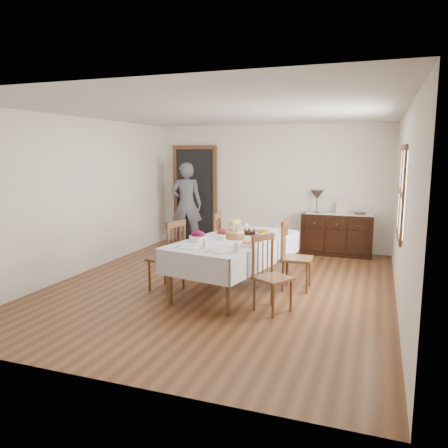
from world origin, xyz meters
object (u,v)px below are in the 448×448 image
(chair_right_near, at_px, (270,273))
(table_lamp, at_px, (317,196))
(dining_table, at_px, (234,245))
(person, at_px, (187,202))
(chair_left_far, at_px, (209,244))
(chair_left_near, at_px, (169,255))
(chair_right_far, at_px, (294,254))
(sideboard, at_px, (337,235))

(chair_right_near, distance_m, table_lamp, 3.54)
(dining_table, height_order, person, person)
(chair_left_far, bearing_deg, chair_left_near, -21.61)
(chair_right_near, bearing_deg, table_lamp, 28.25)
(chair_left_far, xyz_separation_m, chair_right_far, (1.45, -0.26, -0.00))
(chair_left_far, distance_m, chair_right_far, 1.48)
(chair_right_near, xyz_separation_m, sideboard, (0.52, 3.48, -0.08))
(person, height_order, table_lamp, person)
(table_lamp, bearing_deg, dining_table, -105.93)
(dining_table, xyz_separation_m, chair_right_near, (0.70, -0.66, -0.19))
(chair_left_far, xyz_separation_m, table_lamp, (1.45, 2.21, 0.65))
(chair_right_far, bearing_deg, chair_left_near, 110.43)
(chair_left_near, height_order, chair_right_near, chair_left_near)
(chair_right_near, xyz_separation_m, chair_right_far, (0.11, 1.01, 0.03))
(sideboard, distance_m, person, 3.22)
(chair_right_near, height_order, sideboard, chair_right_near)
(chair_left_near, xyz_separation_m, table_lamp, (1.70, 3.16, 0.64))
(chair_right_far, distance_m, sideboard, 2.51)
(dining_table, height_order, chair_right_far, chair_right_far)
(chair_left_near, bearing_deg, sideboard, 159.06)
(chair_left_near, relative_size, table_lamp, 2.29)
(table_lamp, bearing_deg, chair_right_near, -91.72)
(dining_table, height_order, table_lamp, table_lamp)
(chair_left_near, xyz_separation_m, chair_right_far, (1.71, 0.69, -0.01))
(table_lamp, bearing_deg, chair_right_far, -89.79)
(dining_table, xyz_separation_m, chair_left_far, (-0.64, 0.61, -0.16))
(dining_table, relative_size, chair_left_near, 2.31)
(chair_right_far, relative_size, sideboard, 0.76)
(dining_table, xyz_separation_m, table_lamp, (0.80, 2.81, 0.49))
(chair_left_near, bearing_deg, chair_right_far, 124.88)
(chair_left_near, xyz_separation_m, chair_right_near, (1.60, -0.31, -0.04))
(dining_table, height_order, chair_right_near, chair_right_near)
(chair_right_far, distance_m, table_lamp, 2.55)
(chair_left_near, height_order, chair_right_far, chair_left_near)
(chair_left_near, bearing_deg, chair_right_near, 91.69)
(person, bearing_deg, chair_right_near, 111.18)
(dining_table, xyz_separation_m, chair_left_near, (-0.90, -0.35, -0.15))
(chair_right_far, relative_size, table_lamp, 2.26)
(sideboard, relative_size, person, 0.71)
(chair_left_far, relative_size, table_lamp, 2.27)
(dining_table, bearing_deg, sideboard, 77.81)
(chair_right_near, xyz_separation_m, table_lamp, (0.10, 3.47, 0.68))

